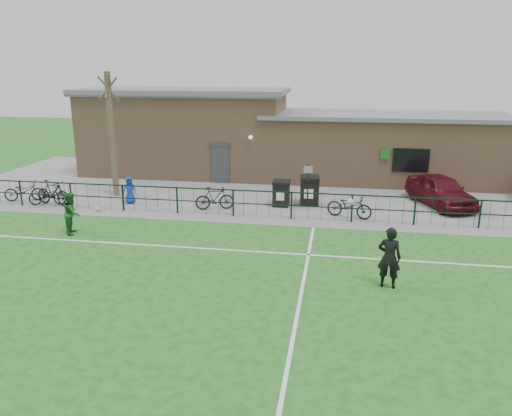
% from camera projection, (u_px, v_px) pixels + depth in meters
% --- Properties ---
extents(ground, '(90.00, 90.00, 0.00)m').
position_uv_depth(ground, '(226.00, 303.00, 13.68)').
color(ground, '#195619').
rests_on(ground, ground).
extents(paving_strip, '(34.00, 13.00, 0.02)m').
position_uv_depth(paving_strip, '(283.00, 188.00, 26.46)').
color(paving_strip, slate).
rests_on(paving_strip, ground).
extents(pitch_line_touch, '(28.00, 0.10, 0.01)m').
position_uv_depth(pitch_line_touch, '(267.00, 219.00, 21.06)').
color(pitch_line_touch, white).
rests_on(pitch_line_touch, ground).
extents(pitch_line_mid, '(28.00, 0.10, 0.01)m').
position_uv_depth(pitch_line_mid, '(251.00, 251.00, 17.46)').
color(pitch_line_mid, white).
rests_on(pitch_line_mid, ground).
extents(pitch_line_perp, '(0.10, 16.00, 0.01)m').
position_uv_depth(pitch_line_perp, '(298.00, 309.00, 13.35)').
color(pitch_line_perp, white).
rests_on(pitch_line_perp, ground).
extents(perimeter_fence, '(28.00, 0.10, 1.20)m').
position_uv_depth(perimeter_fence, '(268.00, 205.00, 21.09)').
color(perimeter_fence, black).
rests_on(perimeter_fence, ground).
extents(bare_tree, '(0.30, 0.30, 6.00)m').
position_uv_depth(bare_tree, '(112.00, 136.00, 24.08)').
color(bare_tree, '#4C3D2E').
rests_on(bare_tree, ground).
extents(wheelie_bin_left, '(0.72, 0.82, 1.10)m').
position_uv_depth(wheelie_bin_left, '(281.00, 194.00, 22.92)').
color(wheelie_bin_left, black).
rests_on(wheelie_bin_left, paving_strip).
extents(wheelie_bin_right, '(0.92, 1.02, 1.25)m').
position_uv_depth(wheelie_bin_right, '(309.00, 191.00, 23.11)').
color(wheelie_bin_right, black).
rests_on(wheelie_bin_right, paving_strip).
extents(sign_post, '(0.08, 0.08, 2.00)m').
position_uv_depth(sign_post, '(308.00, 186.00, 22.54)').
color(sign_post, black).
rests_on(sign_post, paving_strip).
extents(car_maroon, '(3.09, 4.51, 1.43)m').
position_uv_depth(car_maroon, '(441.00, 190.00, 22.90)').
color(car_maroon, '#4A0D17').
rests_on(car_maroon, paving_strip).
extents(bicycle_a, '(1.95, 1.17, 0.97)m').
position_uv_depth(bicycle_a, '(24.00, 191.00, 23.75)').
color(bicycle_a, black).
rests_on(bicycle_a, paving_strip).
extents(bicycle_b, '(2.00, 1.00, 1.16)m').
position_uv_depth(bicycle_b, '(53.00, 193.00, 23.02)').
color(bicycle_b, black).
rests_on(bicycle_b, paving_strip).
extents(bicycle_c, '(1.80, 1.02, 0.89)m').
position_uv_depth(bicycle_c, '(47.00, 195.00, 23.09)').
color(bicycle_c, black).
rests_on(bicycle_c, paving_strip).
extents(bicycle_d, '(1.81, 1.01, 1.05)m').
position_uv_depth(bicycle_d, '(215.00, 198.00, 22.31)').
color(bicycle_d, black).
rests_on(bicycle_d, paving_strip).
extents(bicycle_e, '(2.06, 1.21, 1.02)m').
position_uv_depth(bicycle_e, '(349.00, 206.00, 21.13)').
color(bicycle_e, black).
rests_on(bicycle_e, paving_strip).
extents(spectator_child, '(0.72, 0.58, 1.27)m').
position_uv_depth(spectator_child, '(130.00, 190.00, 23.26)').
color(spectator_child, '#1235AB').
rests_on(spectator_child, paving_strip).
extents(goalkeeper_kick, '(1.61, 3.00, 1.95)m').
position_uv_depth(goalkeeper_kick, '(388.00, 256.00, 14.48)').
color(goalkeeper_kick, black).
rests_on(goalkeeper_kick, ground).
extents(outfield_player, '(0.82, 0.93, 1.61)m').
position_uv_depth(outfield_player, '(72.00, 213.00, 19.17)').
color(outfield_player, '#17521E').
rests_on(outfield_player, ground).
extents(ball_ground, '(0.23, 0.23, 0.23)m').
position_uv_depth(ball_ground, '(98.00, 209.00, 22.18)').
color(ball_ground, silver).
rests_on(ball_ground, ground).
extents(clubhouse, '(24.25, 5.40, 4.96)m').
position_uv_depth(clubhouse, '(274.00, 138.00, 28.83)').
color(clubhouse, '#A47E5B').
rests_on(clubhouse, ground).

